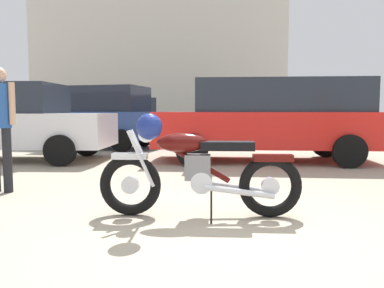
{
  "coord_description": "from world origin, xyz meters",
  "views": [
    {
      "loc": [
        -0.0,
        -3.51,
        1.09
      ],
      "look_at": [
        -0.43,
        1.43,
        0.66
      ],
      "focal_mm": 35.97,
      "sensor_mm": 36.0,
      "label": 1
    }
  ],
  "objects": [
    {
      "name": "ground_plane",
      "position": [
        0.0,
        0.0,
        0.0
      ],
      "size": [
        80.0,
        80.0,
        0.0
      ],
      "primitive_type": "plane",
      "color": "tan"
    },
    {
      "name": "vintage_motorcycle",
      "position": [
        -0.31,
        0.35,
        0.49
      ],
      "size": [
        2.08,
        0.74,
        1.07
      ],
      "rotation": [
        0.0,
        0.0,
        3.18
      ],
      "color": "black",
      "rests_on": "ground_plane"
    },
    {
      "name": "white_estate_far",
      "position": [
        0.97,
        4.85,
        0.94
      ],
      "size": [
        4.7,
        1.97,
        1.74
      ],
      "rotation": [
        0.0,
        0.0,
        3.14
      ],
      "color": "black",
      "rests_on": "ground_plane"
    },
    {
      "name": "silver_sedan_mid",
      "position": [
        -3.7,
        7.45,
        0.92
      ],
      "size": [
        4.13,
        2.33,
        1.78
      ],
      "rotation": [
        0.0,
        0.0,
        2.97
      ],
      "color": "black",
      "rests_on": "ground_plane"
    },
    {
      "name": "red_hatchback_near",
      "position": [
        -4.18,
        13.93,
        0.84
      ],
      "size": [
        4.45,
        2.53,
        1.67
      ],
      "rotation": [
        0.0,
        0.0,
        3.34
      ],
      "color": "black",
      "rests_on": "ground_plane"
    },
    {
      "name": "blue_hatchback_right",
      "position": [
        -0.06,
        10.9,
        0.84
      ],
      "size": [
        4.37,
        2.28,
        1.67
      ],
      "rotation": [
        0.0,
        0.0,
        3.26
      ],
      "color": "black",
      "rests_on": "ground_plane"
    },
    {
      "name": "dark_sedan_left",
      "position": [
        -4.61,
        4.53,
        0.84
      ],
      "size": [
        4.28,
        2.07,
        1.67
      ],
      "rotation": [
        0.0,
        0.0,
        0.05
      ],
      "color": "black",
      "rests_on": "ground_plane"
    },
    {
      "name": "industrial_building",
      "position": [
        -4.64,
        26.72,
        4.96
      ],
      "size": [
        17.62,
        10.11,
        19.59
      ],
      "rotation": [
        0.0,
        0.0,
        0.0
      ],
      "color": "beige",
      "rests_on": "ground_plane"
    }
  ]
}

